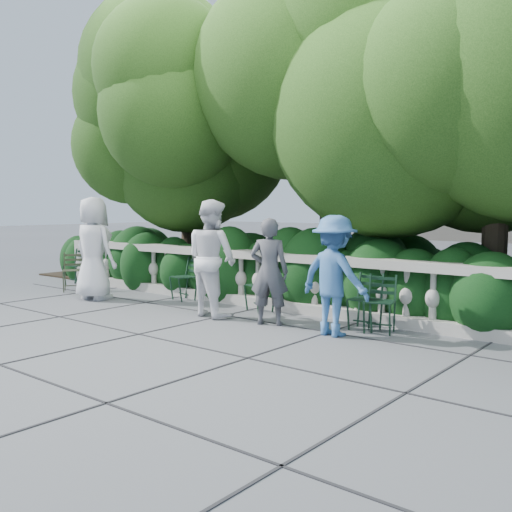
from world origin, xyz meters
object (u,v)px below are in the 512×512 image
Objects in this scene: chair_d at (253,312)px; chair_a at (71,286)px; person_businessman at (94,248)px; chair_weathered at (73,292)px; person_woman_grey at (269,271)px; chair_f at (377,335)px; person_casual_man at (212,258)px; person_older_blue at (334,276)px; chair_b at (177,301)px; chair_e at (360,331)px.

chair_a is at bearing -160.76° from chair_d.
chair_a is 0.42× the size of person_businessman.
person_woman_grey reaches higher than chair_weathered.
chair_d and chair_f have the same top height.
person_casual_man is at bearing -178.85° from person_businessman.
person_older_blue is at bearing -14.75° from chair_a.
chair_weathered is at bearing -15.71° from person_businessman.
person_casual_man is (1.54, -0.65, 0.95)m from chair_b.
person_older_blue is at bearing 179.47° from person_businessman.
chair_d is 0.50× the size of person_older_blue.
person_casual_man is at bearing -22.62° from person_woman_grey.
chair_b is 4.31m from chair_f.
chair_d is 0.42× the size of person_businessman.
chair_e is 6.53m from chair_weathered.
chair_b is (3.40, 0.09, 0.00)m from chair_a.
person_older_blue is at bearing 0.42° from chair_d.
person_older_blue is at bearing 155.96° from person_woman_grey.
chair_b is at bearing -150.47° from person_businessman.
chair_f is at bearing -48.41° from chair_weathered.
person_woman_grey is at bearing -18.81° from chair_d.
chair_d is 1.21m from person_casual_man.
chair_f is 2.95m from person_casual_man.
chair_e is 5.52m from person_businessman.
chair_a is 5.07m from person_casual_man.
chair_a is at bearing 1.85° from person_older_blue.
chair_weathered is at bearing -23.92° from person_woman_grey.
chair_weathered is at bearing 6.26° from person_older_blue.
chair_d is 2.17m from chair_e.
chair_weathered is at bearing -153.27° from chair_d.
chair_f is 1.00× the size of chair_weathered.
person_woman_grey is 1.17m from person_casual_man.
chair_a is at bearing 96.62° from chair_weathered.
chair_f is (0.29, -0.03, 0.00)m from chair_e.
person_casual_man is at bearing -7.67° from chair_b.
person_casual_man reaches higher than chair_e.
chair_f is (7.71, -0.11, 0.00)m from chair_a.
person_woman_grey reaches higher than chair_e.
chair_a is 7.32m from person_older_blue.
chair_a is at bearing -163.35° from chair_b.
chair_weathered is 6.39m from person_older_blue.
chair_weathered is at bearing -178.42° from chair_e.
person_woman_grey reaches higher than chair_f.
chair_a is 2.40m from person_businessman.
chair_a is 7.71m from chair_f.
person_businessman reaches higher than chair_b.
chair_b is 4.02m from chair_e.
chair_d is (1.86, 0.02, 0.00)m from chair_b.
chair_b is at bearing -161.32° from chair_d.
chair_d is 0.52× the size of person_woman_grey.
chair_f is 0.52× the size of person_woman_grey.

